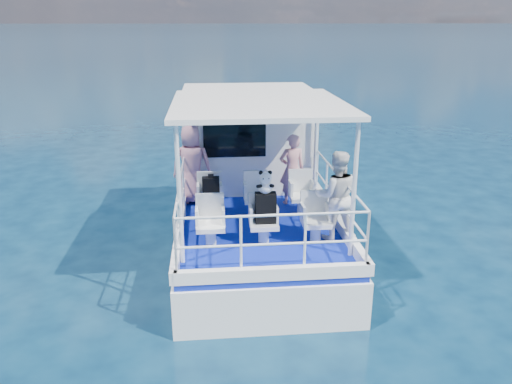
% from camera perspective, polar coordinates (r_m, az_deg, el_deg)
% --- Properties ---
extents(ground, '(2000.00, 2000.00, 0.00)m').
position_cam_1_polar(ground, '(9.99, 0.15, -7.87)').
color(ground, '#071F35').
rests_on(ground, ground).
extents(hull, '(3.00, 7.00, 1.60)m').
position_cam_1_polar(hull, '(10.89, -0.36, -5.50)').
color(hull, white).
rests_on(hull, ground).
extents(deck, '(2.90, 6.90, 0.10)m').
position_cam_1_polar(deck, '(10.56, -0.37, -1.30)').
color(deck, navy).
rests_on(deck, hull).
extents(cabin, '(2.85, 2.00, 2.20)m').
position_cam_1_polar(cabin, '(11.48, -0.96, 6.34)').
color(cabin, white).
rests_on(cabin, deck).
extents(canopy, '(3.00, 3.20, 0.08)m').
position_cam_1_polar(canopy, '(8.82, 0.30, 10.04)').
color(canopy, white).
rests_on(canopy, cabin).
extents(canopy_posts, '(2.77, 2.97, 2.20)m').
position_cam_1_polar(canopy_posts, '(9.02, 0.32, 2.82)').
color(canopy_posts, white).
rests_on(canopy_posts, deck).
extents(railings, '(2.84, 3.59, 1.00)m').
position_cam_1_polar(railings, '(8.90, 0.52, -1.48)').
color(railings, white).
rests_on(railings, deck).
extents(seat_port_fwd, '(0.48, 0.46, 0.38)m').
position_cam_1_polar(seat_port_fwd, '(9.69, -5.26, -1.77)').
color(seat_port_fwd, white).
rests_on(seat_port_fwd, deck).
extents(seat_center_fwd, '(0.48, 0.46, 0.38)m').
position_cam_1_polar(seat_center_fwd, '(9.73, 0.04, -1.60)').
color(seat_center_fwd, white).
rests_on(seat_center_fwd, deck).
extents(seat_stbd_fwd, '(0.48, 0.46, 0.38)m').
position_cam_1_polar(seat_stbd_fwd, '(9.85, 5.26, -1.42)').
color(seat_stbd_fwd, white).
rests_on(seat_stbd_fwd, deck).
extents(seat_port_aft, '(0.48, 0.46, 0.38)m').
position_cam_1_polar(seat_port_aft, '(8.49, -5.19, -4.86)').
color(seat_port_aft, white).
rests_on(seat_port_aft, deck).
extents(seat_center_aft, '(0.48, 0.46, 0.38)m').
position_cam_1_polar(seat_center_aft, '(8.53, 0.88, -4.65)').
color(seat_center_aft, white).
rests_on(seat_center_aft, deck).
extents(seat_stbd_aft, '(0.48, 0.46, 0.38)m').
position_cam_1_polar(seat_stbd_aft, '(8.67, 6.82, -4.40)').
color(seat_stbd_aft, white).
rests_on(seat_stbd_aft, deck).
extents(passenger_port_fwd, '(0.63, 0.46, 1.64)m').
position_cam_1_polar(passenger_port_fwd, '(10.33, -7.35, 3.14)').
color(passenger_port_fwd, '#CE8598').
rests_on(passenger_port_fwd, deck).
extents(passenger_stbd_fwd, '(0.57, 0.41, 1.46)m').
position_cam_1_polar(passenger_stbd_fwd, '(10.24, 4.13, 2.60)').
color(passenger_stbd_fwd, '#D68A90').
rests_on(passenger_stbd_fwd, deck).
extents(passenger_stbd_aft, '(0.82, 0.67, 1.57)m').
position_cam_1_polar(passenger_stbd_aft, '(8.61, 9.14, -0.43)').
color(passenger_stbd_aft, white).
rests_on(passenger_stbd_aft, deck).
extents(backpack_port, '(0.32, 0.18, 0.43)m').
position_cam_1_polar(backpack_port, '(9.54, -5.18, 0.46)').
color(backpack_port, black).
rests_on(backpack_port, seat_port_fwd).
extents(backpack_center, '(0.35, 0.20, 0.52)m').
position_cam_1_polar(backpack_center, '(8.36, 1.10, -1.82)').
color(backpack_center, black).
rests_on(backpack_center, seat_center_aft).
extents(compact_camera, '(0.11, 0.07, 0.07)m').
position_cam_1_polar(compact_camera, '(9.46, -5.19, 1.86)').
color(compact_camera, black).
rests_on(compact_camera, backpack_port).
extents(panda, '(0.25, 0.21, 0.39)m').
position_cam_1_polar(panda, '(8.21, 1.07, 1.14)').
color(panda, silver).
rests_on(panda, backpack_center).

